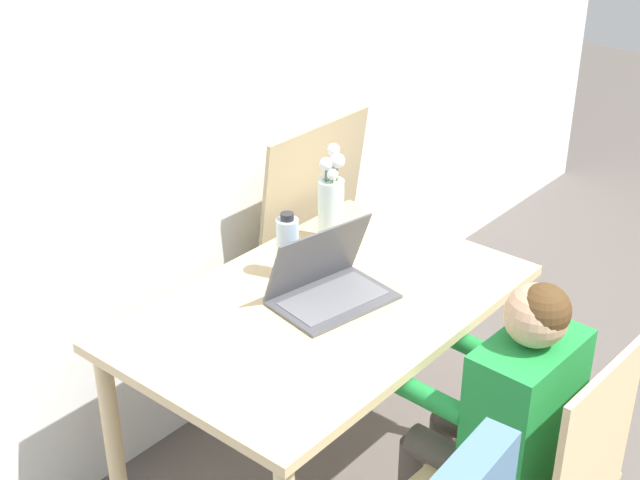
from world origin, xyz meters
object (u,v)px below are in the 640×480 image
(flower_vase, at_px, (331,203))
(water_bottle, at_px, (288,247))
(person_seated, at_px, (504,411))
(laptop, at_px, (327,282))

(flower_vase, bearing_deg, water_bottle, -170.19)
(person_seated, height_order, flower_vase, flower_vase)
(water_bottle, bearing_deg, person_seated, -91.51)
(person_seated, bearing_deg, water_bottle, -89.32)
(flower_vase, distance_m, water_bottle, 0.26)
(person_seated, distance_m, water_bottle, 0.78)
(laptop, bearing_deg, person_seated, -79.23)
(water_bottle, bearing_deg, flower_vase, 9.81)
(laptop, xyz_separation_m, water_bottle, (0.02, 0.17, 0.05))
(water_bottle, bearing_deg, laptop, -96.65)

